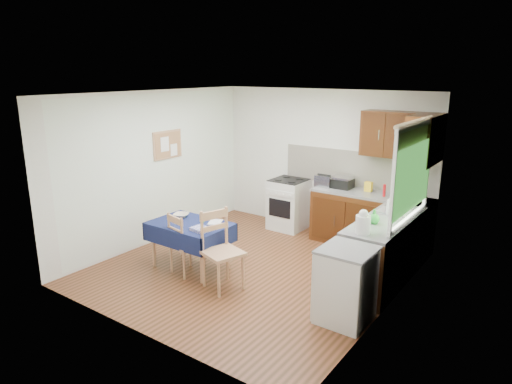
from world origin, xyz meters
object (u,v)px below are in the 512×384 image
Objects in this scene: chair_far at (184,242)px; toaster at (324,181)px; kettle at (363,223)px; sandwich_press at (342,182)px; dining_table at (190,230)px; chair_near at (221,248)px; dish_rack at (394,211)px.

toaster is (0.90, 2.45, 0.52)m from chair_far.
chair_far is at bearing -112.14° from toaster.
kettle is (2.33, 0.68, 0.56)m from chair_far.
kettle reaches higher than toaster.
kettle is at bearing -52.48° from sandwich_press.
toaster is 0.95× the size of kettle.
chair_far is at bearing -96.17° from dining_table.
toaster is at bearing 128.99° from kettle.
dining_table is 2.70m from sandwich_press.
kettle is (1.15, -1.88, 0.04)m from sandwich_press.
dining_table is 2.49m from kettle.
toaster reaches higher than sandwich_press.
chair_near is 3.18× the size of sandwich_press.
kettle is (1.66, 0.69, 0.48)m from chair_near.
kettle reaches higher than chair_near.
toaster is at bearing -98.33° from chair_far.
dish_rack is at bearing 7.04° from dining_table.
dining_table is 0.25m from chair_far.
toaster is at bearing -151.84° from sandwich_press.
kettle reaches higher than sandwich_press.
dining_table is 2.48m from toaster.
dish_rack is (2.36, 1.73, 0.45)m from chair_far.
chair_near is 3.67× the size of toaster.
toaster reaches higher than dish_rack.
kettle reaches higher than chair_far.
chair_near is 2.65m from sandwich_press.
sandwich_press reaches higher than chair_near.
chair_near is 2.44m from dish_rack.
dining_table is at bearing -115.41° from toaster.
toaster is at bearing 41.51° from dining_table.
chair_far is 2.50m from kettle.
dining_table is 2.89m from dish_rack.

